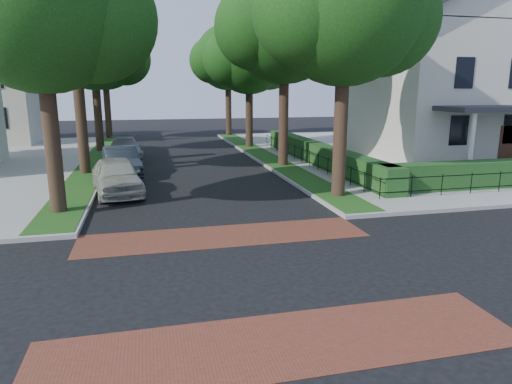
# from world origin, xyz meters

# --- Properties ---
(ground) EXTENTS (120.00, 120.00, 0.00)m
(ground) POSITION_xyz_m (0.00, 0.00, 0.00)
(ground) COLOR black
(ground) RESTS_ON ground
(sidewalk_ne) EXTENTS (30.00, 30.00, 0.15)m
(sidewalk_ne) POSITION_xyz_m (19.50, 19.00, 0.07)
(sidewalk_ne) COLOR gray
(sidewalk_ne) RESTS_ON ground
(crosswalk_far) EXTENTS (9.00, 2.20, 0.01)m
(crosswalk_far) POSITION_xyz_m (0.00, 3.20, 0.01)
(crosswalk_far) COLOR brown
(crosswalk_far) RESTS_ON ground
(crosswalk_near) EXTENTS (9.00, 2.20, 0.01)m
(crosswalk_near) POSITION_xyz_m (0.00, -3.20, 0.01)
(crosswalk_near) COLOR brown
(crosswalk_near) RESTS_ON ground
(grass_strip_ne) EXTENTS (1.60, 29.80, 0.02)m
(grass_strip_ne) POSITION_xyz_m (5.40, 19.10, 0.16)
(grass_strip_ne) COLOR #184714
(grass_strip_ne) RESTS_ON sidewalk_ne
(grass_strip_nw) EXTENTS (1.60, 29.80, 0.02)m
(grass_strip_nw) POSITION_xyz_m (-5.40, 19.10, 0.16)
(grass_strip_nw) COLOR #184714
(grass_strip_nw) RESTS_ON sidewalk_nw
(tree_right_near) EXTENTS (7.75, 6.67, 10.66)m
(tree_right_near) POSITION_xyz_m (5.60, 7.24, 7.63)
(tree_right_near) COLOR black
(tree_right_near) RESTS_ON sidewalk_ne
(tree_right_mid) EXTENTS (8.25, 7.09, 11.22)m
(tree_right_mid) POSITION_xyz_m (5.61, 15.25, 7.99)
(tree_right_mid) COLOR black
(tree_right_mid) RESTS_ON sidewalk_ne
(tree_right_far) EXTENTS (7.25, 6.23, 9.74)m
(tree_right_far) POSITION_xyz_m (5.60, 24.22, 6.91)
(tree_right_far) COLOR black
(tree_right_far) RESTS_ON sidewalk_ne
(tree_right_back) EXTENTS (7.50, 6.45, 10.20)m
(tree_right_back) POSITION_xyz_m (5.60, 33.23, 7.27)
(tree_right_back) COLOR black
(tree_right_back) RESTS_ON sidewalk_ne
(tree_left_near) EXTENTS (7.50, 6.45, 10.20)m
(tree_left_near) POSITION_xyz_m (-5.40, 7.23, 7.27)
(tree_left_near) COLOR black
(tree_left_near) RESTS_ON sidewalk_nw
(tree_left_mid) EXTENTS (8.00, 6.88, 11.48)m
(tree_left_mid) POSITION_xyz_m (-5.39, 15.24, 8.34)
(tree_left_mid) COLOR black
(tree_left_mid) RESTS_ON sidewalk_nw
(tree_left_far) EXTENTS (7.00, 6.02, 9.86)m
(tree_left_far) POSITION_xyz_m (-5.40, 24.22, 7.12)
(tree_left_far) COLOR black
(tree_left_far) RESTS_ON sidewalk_nw
(tree_left_back) EXTENTS (7.75, 6.66, 10.44)m
(tree_left_back) POSITION_xyz_m (-5.40, 33.24, 7.41)
(tree_left_back) COLOR black
(tree_left_back) RESTS_ON sidewalk_nw
(hedge_main_road) EXTENTS (1.00, 18.00, 1.20)m
(hedge_main_road) POSITION_xyz_m (7.70, 15.00, 0.75)
(hedge_main_road) COLOR #16421A
(hedge_main_road) RESTS_ON sidewalk_ne
(fence_main_road) EXTENTS (0.06, 18.00, 0.90)m
(fence_main_road) POSITION_xyz_m (6.90, 15.00, 0.60)
(fence_main_road) COLOR black
(fence_main_road) RESTS_ON sidewalk_ne
(house_victorian) EXTENTS (13.00, 13.05, 12.48)m
(house_victorian) POSITION_xyz_m (17.51, 15.92, 6.02)
(house_victorian) COLOR beige
(house_victorian) RESTS_ON sidewalk_ne
(parked_car_front) EXTENTS (2.67, 4.98, 1.61)m
(parked_car_front) POSITION_xyz_m (-3.60, 10.11, 0.81)
(parked_car_front) COLOR #B1B09F
(parked_car_front) RESTS_ON ground
(parked_car_middle) EXTENTS (2.35, 4.86, 1.54)m
(parked_car_middle) POSITION_xyz_m (-3.60, 14.54, 0.77)
(parked_car_middle) COLOR #202730
(parked_car_middle) RESTS_ON ground
(parked_car_rear) EXTENTS (2.41, 5.08, 1.43)m
(parked_car_rear) POSITION_xyz_m (-3.60, 20.02, 0.71)
(parked_car_rear) COLOR gray
(parked_car_rear) RESTS_ON ground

